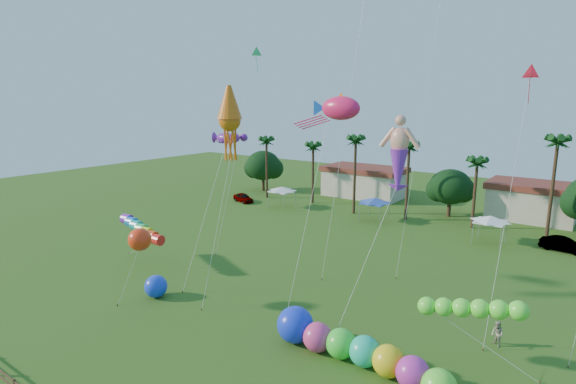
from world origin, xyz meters
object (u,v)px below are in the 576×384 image
Objects in this scene: caterpillar_inflatable at (352,348)px; spectator_b at (497,334)px; blue_ball at (156,286)px; car_b at (564,245)px; car_a at (243,198)px.

spectator_b is at bearing 50.37° from caterpillar_inflatable.
car_b is at bearing 51.82° from blue_ball.
car_a is 2.43× the size of spectator_b.
caterpillar_inflatable is (-6.45, -7.11, 0.17)m from spectator_b.
car_b is (41.70, 2.25, 0.05)m from car_a.
car_b is 0.38× the size of caterpillar_inflatable.
spectator_b is 24.59m from blue_ball.
caterpillar_inflatable is at bearing 171.83° from car_b.
caterpillar_inflatable is at bearing 3.20° from blue_ball.
car_a is at bearing 120.01° from blue_ball.
blue_ball is at bearing -174.22° from caterpillar_inflatable.
car_b is at bearing 77.92° from caterpillar_inflatable.
spectator_b is 0.14× the size of caterpillar_inflatable.
car_a is at bearing 99.57° from car_b.
car_b is 2.47× the size of blue_ball.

